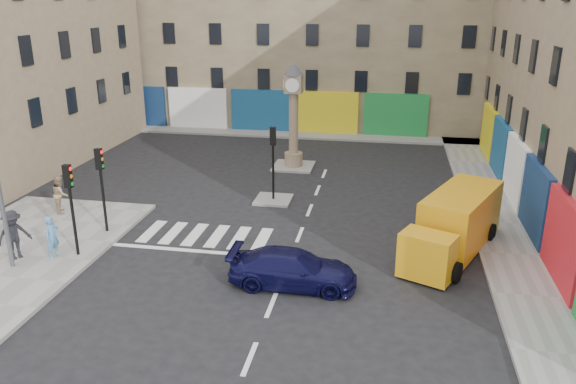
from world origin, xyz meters
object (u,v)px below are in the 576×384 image
(traffic_light_island, at_px, (273,151))
(pedestrian_tan, at_px, (60,194))
(clock_pillar, at_px, (294,109))
(traffic_light_left_near, at_px, (70,196))
(traffic_light_left_far, at_px, (101,177))
(pedestrian_blue, at_px, (52,237))
(navy_sedan, at_px, (293,269))
(yellow_van, at_px, (455,224))
(pedestrian_dark, at_px, (14,235))

(traffic_light_island, height_order, pedestrian_tan, traffic_light_island)
(clock_pillar, height_order, pedestrian_tan, clock_pillar)
(traffic_light_left_near, distance_m, traffic_light_island, 10.03)
(traffic_light_left_far, height_order, pedestrian_blue, traffic_light_left_far)
(traffic_light_island, xyz_separation_m, navy_sedan, (2.47, -8.51, -1.93))
(pedestrian_blue, bearing_deg, yellow_van, -64.27)
(pedestrian_blue, relative_size, pedestrian_dark, 0.86)
(clock_pillar, bearing_deg, yellow_van, -51.45)
(traffic_light_left_near, distance_m, pedestrian_tan, 5.45)
(navy_sedan, xyz_separation_m, pedestrian_tan, (-11.94, 4.86, 0.38))
(traffic_light_island, relative_size, clock_pillar, 0.61)
(traffic_light_left_near, xyz_separation_m, yellow_van, (14.68, 3.28, -1.44))
(traffic_light_left_near, height_order, yellow_van, traffic_light_left_near)
(traffic_light_island, xyz_separation_m, yellow_van, (8.38, -4.52, -1.41))
(traffic_light_left_far, xyz_separation_m, pedestrian_dark, (-2.15, -3.15, -1.48))
(traffic_light_island, bearing_deg, pedestrian_tan, -158.90)
(traffic_light_island, height_order, yellow_van, traffic_light_island)
(traffic_light_left_far, distance_m, yellow_van, 14.78)
(traffic_light_left_far, relative_size, pedestrian_blue, 2.17)
(traffic_light_left_near, distance_m, navy_sedan, 9.02)
(navy_sedan, xyz_separation_m, pedestrian_blue, (-9.54, 0.32, 0.34))
(traffic_light_left_near, bearing_deg, pedestrian_tan, 127.35)
(traffic_light_island, xyz_separation_m, pedestrian_dark, (-8.45, -8.55, -1.45))
(navy_sedan, xyz_separation_m, pedestrian_dark, (-10.93, -0.04, 0.48))
(traffic_light_left_near, distance_m, pedestrian_blue, 1.83)
(clock_pillar, height_order, pedestrian_dark, clock_pillar)
(clock_pillar, height_order, pedestrian_blue, clock_pillar)
(yellow_van, relative_size, pedestrian_blue, 3.98)
(navy_sedan, bearing_deg, clock_pillar, 9.18)
(pedestrian_tan, bearing_deg, navy_sedan, -141.33)
(traffic_light_left_near, xyz_separation_m, pedestrian_dark, (-2.15, -0.75, -1.48))
(pedestrian_dark, bearing_deg, traffic_light_left_near, -34.85)
(pedestrian_blue, distance_m, pedestrian_dark, 1.44)
(traffic_light_left_near, relative_size, pedestrian_dark, 1.87)
(traffic_light_left_near, bearing_deg, navy_sedan, -4.62)
(pedestrian_blue, distance_m, pedestrian_tan, 5.14)
(traffic_light_island, xyz_separation_m, pedestrian_tan, (-9.47, -3.65, -1.55))
(traffic_light_left_far, height_order, pedestrian_tan, traffic_light_left_far)
(navy_sedan, bearing_deg, traffic_light_left_far, 69.99)
(yellow_van, height_order, pedestrian_blue, yellow_van)
(traffic_light_left_far, xyz_separation_m, yellow_van, (14.68, 0.88, -1.44))
(traffic_light_left_near, relative_size, traffic_light_island, 1.00)
(clock_pillar, distance_m, pedestrian_dark, 16.99)
(clock_pillar, relative_size, pedestrian_tan, 3.42)
(traffic_light_left_far, distance_m, pedestrian_tan, 3.94)
(traffic_light_island, height_order, pedestrian_blue, traffic_light_island)
(traffic_light_island, relative_size, navy_sedan, 0.81)
(traffic_light_island, bearing_deg, navy_sedan, -73.78)
(pedestrian_blue, bearing_deg, traffic_light_left_far, -2.91)
(traffic_light_left_far, bearing_deg, traffic_light_left_near, -90.00)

